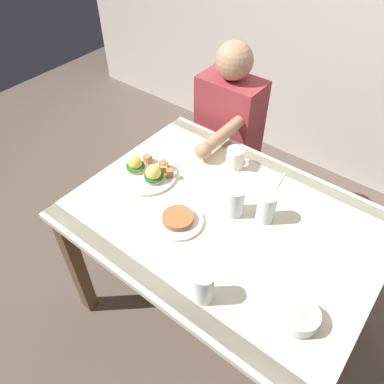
# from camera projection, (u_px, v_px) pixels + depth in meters

# --- Properties ---
(ground_plane) EXTENTS (6.00, 6.00, 0.00)m
(ground_plane) POSITION_uv_depth(u_px,v_px,m) (216.00, 308.00, 2.00)
(ground_plane) COLOR brown
(dining_table) EXTENTS (1.20, 0.90, 0.74)m
(dining_table) POSITION_uv_depth(u_px,v_px,m) (223.00, 234.00, 1.56)
(dining_table) COLOR beige
(dining_table) RESTS_ON ground_plane
(eggs_benedict_plate) EXTENTS (0.27, 0.27, 0.09)m
(eggs_benedict_plate) POSITION_uv_depth(u_px,v_px,m) (147.00, 172.00, 1.64)
(eggs_benedict_plate) COLOR white
(eggs_benedict_plate) RESTS_ON dining_table
(fruit_bowl) EXTENTS (0.12, 0.12, 0.06)m
(fruit_bowl) POSITION_uv_depth(u_px,v_px,m) (301.00, 317.00, 1.15)
(fruit_bowl) COLOR white
(fruit_bowl) RESTS_ON dining_table
(coffee_mug) EXTENTS (0.11, 0.08, 0.09)m
(coffee_mug) POSITION_uv_depth(u_px,v_px,m) (236.00, 158.00, 1.67)
(coffee_mug) COLOR white
(coffee_mug) RESTS_ON dining_table
(fork) EXTENTS (0.04, 0.16, 0.00)m
(fork) POSITION_uv_depth(u_px,v_px,m) (278.00, 185.00, 1.62)
(fork) COLOR silver
(fork) RESTS_ON dining_table
(water_glass_near) EXTENTS (0.08, 0.08, 0.13)m
(water_glass_near) POSITION_uv_depth(u_px,v_px,m) (234.00, 203.00, 1.46)
(water_glass_near) COLOR silver
(water_glass_near) RESTS_ON dining_table
(water_glass_far) EXTENTS (0.07, 0.07, 0.13)m
(water_glass_far) POSITION_uv_depth(u_px,v_px,m) (203.00, 287.00, 1.19)
(water_glass_far) COLOR silver
(water_glass_far) RESTS_ON dining_table
(water_glass_extra) EXTENTS (0.07, 0.07, 0.13)m
(water_glass_extra) POSITION_uv_depth(u_px,v_px,m) (266.00, 209.00, 1.44)
(water_glass_extra) COLOR silver
(water_glass_extra) RESTS_ON dining_table
(side_plate) EXTENTS (0.20, 0.20, 0.04)m
(side_plate) POSITION_uv_depth(u_px,v_px,m) (178.00, 220.00, 1.46)
(side_plate) COLOR white
(side_plate) RESTS_ON dining_table
(diner_person) EXTENTS (0.34, 0.54, 1.14)m
(diner_person) POSITION_uv_depth(u_px,v_px,m) (226.00, 131.00, 2.06)
(diner_person) COLOR #33333D
(diner_person) RESTS_ON ground_plane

